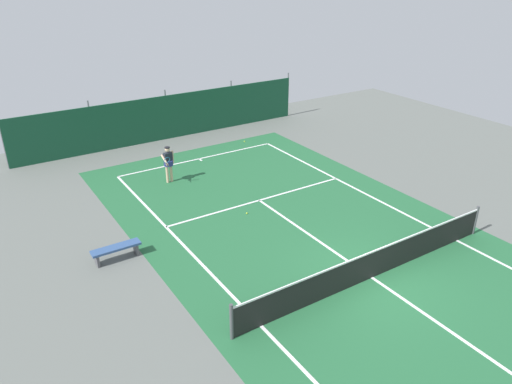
{
  "coord_description": "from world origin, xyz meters",
  "views": [
    {
      "loc": [
        -9.79,
        -8.62,
        8.9
      ],
      "look_at": [
        -0.7,
        5.56,
        0.9
      ],
      "focal_mm": 34.29,
      "sensor_mm": 36.0,
      "label": 1
    }
  ],
  "objects_px": {
    "tennis_ball_near_player": "(244,141)",
    "courtside_bench": "(116,250)",
    "tennis_net": "(373,264)",
    "tennis_player": "(168,162)",
    "tennis_ball_midcourt": "(247,213)"
  },
  "relations": [
    {
      "from": "tennis_player",
      "to": "tennis_ball_midcourt",
      "type": "bearing_deg",
      "value": 100.2
    },
    {
      "from": "tennis_ball_near_player",
      "to": "courtside_bench",
      "type": "relative_size",
      "value": 0.04
    },
    {
      "from": "tennis_ball_midcourt",
      "to": "courtside_bench",
      "type": "bearing_deg",
      "value": -175.55
    },
    {
      "from": "tennis_net",
      "to": "courtside_bench",
      "type": "distance_m",
      "value": 8.22
    },
    {
      "from": "tennis_net",
      "to": "courtside_bench",
      "type": "relative_size",
      "value": 6.33
    },
    {
      "from": "tennis_ball_near_player",
      "to": "tennis_ball_midcourt",
      "type": "xyz_separation_m",
      "value": [
        -4.26,
        -7.15,
        0.0
      ]
    },
    {
      "from": "tennis_net",
      "to": "tennis_player",
      "type": "bearing_deg",
      "value": 103.01
    },
    {
      "from": "courtside_bench",
      "to": "tennis_net",
      "type": "bearing_deg",
      "value": -39.84
    },
    {
      "from": "tennis_player",
      "to": "tennis_net",
      "type": "bearing_deg",
      "value": 97.03
    },
    {
      "from": "tennis_player",
      "to": "tennis_ball_near_player",
      "type": "height_order",
      "value": "tennis_player"
    },
    {
      "from": "tennis_ball_near_player",
      "to": "courtside_bench",
      "type": "xyz_separation_m",
      "value": [
        -9.52,
        -7.56,
        0.34
      ]
    },
    {
      "from": "tennis_net",
      "to": "tennis_ball_near_player",
      "type": "xyz_separation_m",
      "value": [
        3.21,
        12.83,
        -0.48
      ]
    },
    {
      "from": "courtside_bench",
      "to": "tennis_ball_midcourt",
      "type": "bearing_deg",
      "value": 4.45
    },
    {
      "from": "tennis_net",
      "to": "tennis_ball_near_player",
      "type": "height_order",
      "value": "tennis_net"
    },
    {
      "from": "tennis_player",
      "to": "tennis_ball_near_player",
      "type": "relative_size",
      "value": 24.85
    }
  ]
}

